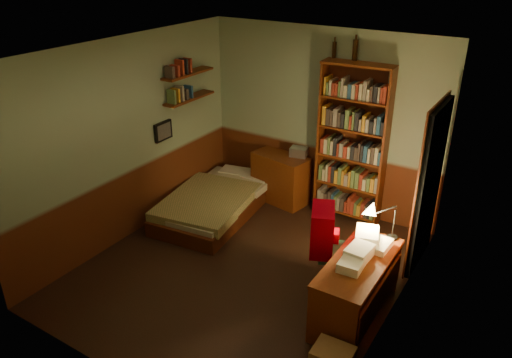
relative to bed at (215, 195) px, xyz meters
The scene contains 22 objects.
floor 1.48m from the bed, 39.50° to the right, with size 3.50×4.00×0.02m, color black.
ceiling 2.74m from the bed, 39.50° to the right, with size 3.50×4.00×0.02m, color silver.
wall_back 1.86m from the bed, 44.33° to the left, with size 3.50×0.02×2.60m, color gray.
wall_left 1.51m from the bed, 125.00° to the right, with size 0.02×4.00×2.60m, color gray.
wall_right 3.19m from the bed, 17.74° to the right, with size 0.02×4.00×2.60m, color gray.
wall_front 3.30m from the bed, 69.15° to the right, with size 3.50×0.02×2.60m, color gray.
doorway 2.95m from the bed, ahead, with size 0.06×0.90×2.00m, color black.
door_trim 2.92m from the bed, ahead, with size 0.02×0.98×2.08m, color #3B1709.
bed is the anchor object (origin of this frame).
dresser 1.04m from the bed, 54.81° to the left, with size 0.83×0.42×0.74m, color #5D260E.
mini_stereo 1.38m from the bed, 49.56° to the left, with size 0.24×0.19×0.13m, color #B2B2B7.
bookshelf 2.06m from the bed, 29.48° to the left, with size 0.95×0.29×2.21m, color #5D260E.
bottle_left 2.60m from the bed, 39.73° to the left, with size 0.06×0.06×0.21m, color black.
bottle_right 2.77m from the bed, 34.05° to the left, with size 0.07×0.07×0.26m, color black.
desk 2.75m from the bed, 21.42° to the right, with size 0.53×1.27×0.68m, color #5D260E.
paper_stack 2.60m from the bed, 13.91° to the right, with size 0.24×0.32×0.13m, color silver.
desk_lamp 2.80m from the bed, ahead, with size 0.16×0.16×0.52m, color black.
office_chair 2.31m from the bed, 16.99° to the right, with size 0.49×0.43×0.98m, color #285B3E.
red_jacket 2.33m from the bed, 23.10° to the right, with size 0.24×0.45×0.53m, color #A80011.
wall_shelf_lower 1.43m from the bed, 161.02° to the left, with size 0.20×0.90×0.03m, color #5D260E.
wall_shelf_upper 1.75m from the bed, 161.02° to the left, with size 0.20×0.90×0.03m, color #5D260E.
framed_picture 1.18m from the bed, 152.10° to the right, with size 0.04×0.32×0.26m, color black.
Camera 1 is at (2.78, -4.17, 3.58)m, focal length 35.00 mm.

